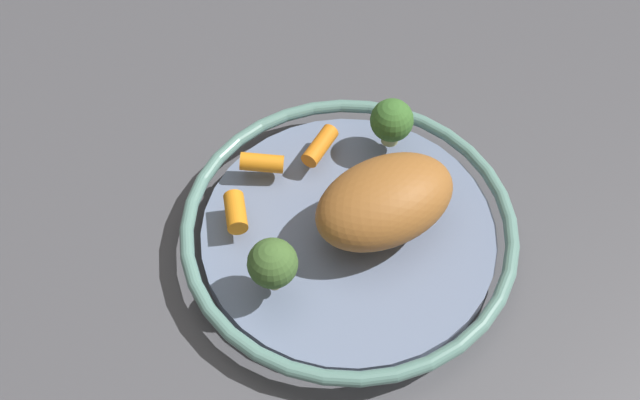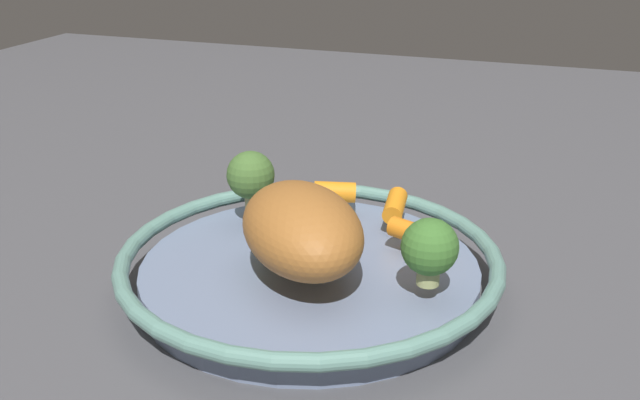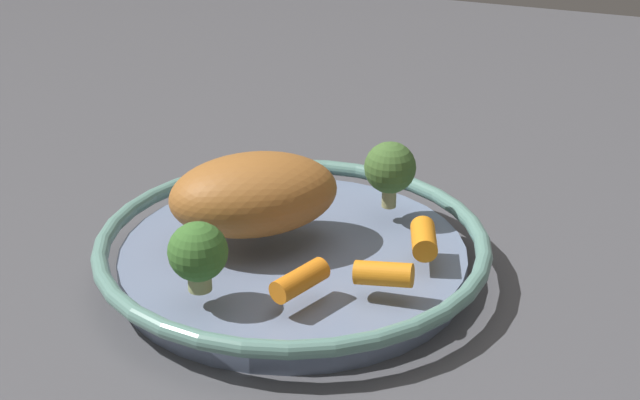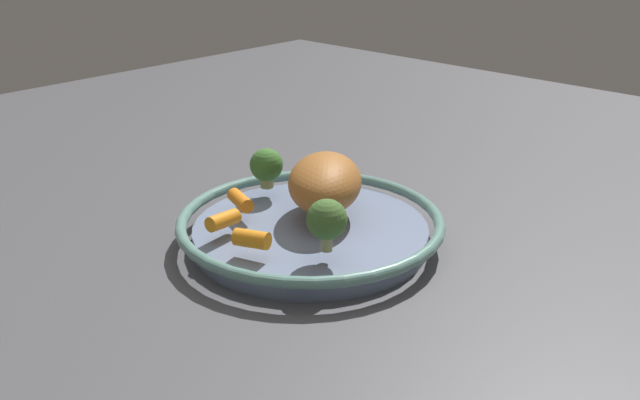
# 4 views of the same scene
# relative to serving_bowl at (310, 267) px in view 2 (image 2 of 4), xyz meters

# --- Properties ---
(ground_plane) EXTENTS (2.08, 2.08, 0.00)m
(ground_plane) POSITION_rel_serving_bowl_xyz_m (0.00, 0.00, -0.02)
(ground_plane) COLOR #4C4C51
(serving_bowl) EXTENTS (0.34, 0.34, 0.04)m
(serving_bowl) POSITION_rel_serving_bowl_xyz_m (0.00, 0.00, 0.00)
(serving_bowl) COLOR slate
(serving_bowl) RESTS_ON ground_plane
(roast_chicken_piece) EXTENTS (0.17, 0.16, 0.07)m
(roast_chicken_piece) POSITION_rel_serving_bowl_xyz_m (0.03, 0.01, 0.05)
(roast_chicken_piece) COLOR #A2622A
(roast_chicken_piece) RESTS_ON serving_bowl
(baby_carrot_back) EXTENTS (0.03, 0.05, 0.02)m
(baby_carrot_back) POSITION_rel_serving_bowl_xyz_m (-0.04, 0.08, 0.03)
(baby_carrot_back) COLOR orange
(baby_carrot_back) RESTS_ON serving_bowl
(baby_carrot_right) EXTENTS (0.03, 0.05, 0.02)m
(baby_carrot_right) POSITION_rel_serving_bowl_xyz_m (-0.11, -0.01, 0.03)
(baby_carrot_right) COLOR orange
(baby_carrot_right) RESTS_ON serving_bowl
(baby_carrot_center) EXTENTS (0.05, 0.02, 0.02)m
(baby_carrot_center) POSITION_rel_serving_bowl_xyz_m (-0.10, 0.05, 0.03)
(baby_carrot_center) COLOR orange
(baby_carrot_center) RESTS_ON serving_bowl
(broccoli_floret_large) EXTENTS (0.05, 0.05, 0.06)m
(broccoli_floret_large) POSITION_rel_serving_bowl_xyz_m (-0.06, -0.08, 0.06)
(broccoli_floret_large) COLOR tan
(broccoli_floret_large) RESTS_ON serving_bowl
(broccoli_floret_mid) EXTENTS (0.05, 0.05, 0.06)m
(broccoli_floret_mid) POSITION_rel_serving_bowl_xyz_m (0.03, 0.11, 0.05)
(broccoli_floret_mid) COLOR tan
(broccoli_floret_mid) RESTS_ON serving_bowl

